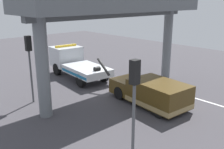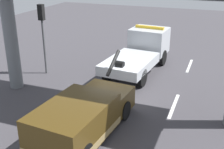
{
  "view_description": "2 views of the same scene",
  "coord_description": "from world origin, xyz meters",
  "px_view_note": "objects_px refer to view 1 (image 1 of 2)",
  "views": [
    {
      "loc": [
        -12.84,
        11.6,
        6.21
      ],
      "look_at": [
        -1.17,
        0.86,
        1.53
      ],
      "focal_mm": 40.91,
      "sensor_mm": 36.0,
      "label": 1
    },
    {
      "loc": [
        -12.53,
        -4.58,
        6.52
      ],
      "look_at": [
        0.23,
        0.31,
        1.06
      ],
      "focal_mm": 46.3,
      "sensor_mm": 36.0,
      "label": 2
    }
  ],
  "objects_px": {
    "tow_truck_white": "(74,62)",
    "towed_van_green": "(151,93)",
    "traffic_light_near": "(134,90)",
    "traffic_light_far": "(29,55)"
  },
  "relations": [
    {
      "from": "tow_truck_white",
      "to": "traffic_light_far",
      "type": "height_order",
      "value": "traffic_light_far"
    },
    {
      "from": "tow_truck_white",
      "to": "traffic_light_near",
      "type": "relative_size",
      "value": 1.75
    },
    {
      "from": "traffic_light_far",
      "to": "traffic_light_near",
      "type": "bearing_deg",
      "value": 180.0
    },
    {
      "from": "towed_van_green",
      "to": "tow_truck_white",
      "type": "bearing_deg",
      "value": -0.5
    },
    {
      "from": "tow_truck_white",
      "to": "towed_van_green",
      "type": "xyz_separation_m",
      "value": [
        -8.22,
        0.07,
        -0.42
      ]
    },
    {
      "from": "towed_van_green",
      "to": "traffic_light_near",
      "type": "height_order",
      "value": "traffic_light_near"
    },
    {
      "from": "traffic_light_near",
      "to": "traffic_light_far",
      "type": "height_order",
      "value": "traffic_light_near"
    },
    {
      "from": "towed_van_green",
      "to": "traffic_light_near",
      "type": "distance_m",
      "value": 6.46
    },
    {
      "from": "traffic_light_near",
      "to": "traffic_light_far",
      "type": "relative_size",
      "value": 1.0
    },
    {
      "from": "traffic_light_near",
      "to": "traffic_light_far",
      "type": "bearing_deg",
      "value": 0.0
    }
  ]
}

